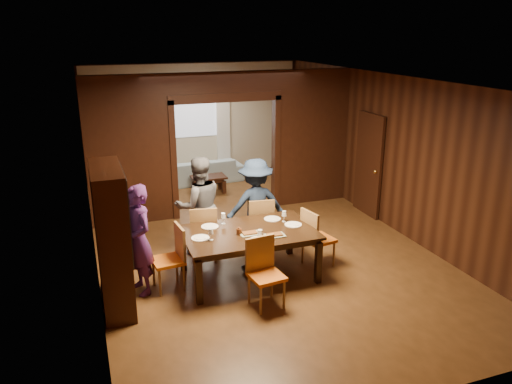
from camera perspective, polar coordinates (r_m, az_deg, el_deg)
name	(u,v)px	position (r m, az deg, el deg)	size (l,w,h in m)	color
floor	(252,239)	(9.23, -0.44, -5.42)	(9.00, 9.00, 0.00)	#4F3116
ceiling	(252,79)	(8.49, -0.49, 12.81)	(5.50, 9.00, 0.02)	silver
room_walls	(222,139)	(10.48, -3.90, 6.10)	(5.52, 9.01, 2.90)	black
person_purple	(139,240)	(7.36, -13.27, -5.37)	(0.60, 0.39, 1.64)	#4C2263
person_grey	(199,206)	(8.44, -6.52, -1.60)	(0.83, 0.65, 1.71)	#57585E
person_navy	(256,205)	(8.55, -0.04, -1.51)	(1.05, 0.60, 1.63)	#19263E
sofa	(202,170)	(12.63, -6.19, 2.47)	(2.01, 0.78, 0.59)	#9CBACD
serving_bowl	(251,226)	(7.71, -0.55, -3.91)	(0.31, 0.31, 0.08)	black
dining_table	(249,254)	(7.77, -0.82, -7.08)	(2.01, 1.25, 0.76)	black
coffee_table	(209,184)	(11.78, -5.42, 0.86)	(0.80, 0.50, 0.40)	black
chair_left	(168,259)	(7.49, -10.06, -7.51)	(0.44, 0.44, 0.97)	orange
chair_right	(319,237)	(8.16, 7.18, -5.16)	(0.44, 0.44, 0.97)	#CB5C13
chair_far_l	(203,232)	(8.33, -6.03, -4.60)	(0.44, 0.44, 0.97)	#EE4616
chair_far_r	(259,223)	(8.66, 0.38, -3.59)	(0.44, 0.44, 0.97)	#CB7013
chair_near	(266,274)	(6.95, 1.20, -9.37)	(0.44, 0.44, 0.97)	#D15F13
hutch	(112,239)	(7.03, -16.14, -5.17)	(0.40, 1.20, 2.00)	black
door_right	(369,165)	(10.45, 12.74, 3.07)	(0.06, 0.90, 2.10)	black
window_far	(194,111)	(12.89, -7.10, 9.16)	(1.20, 0.03, 1.30)	silver
curtain_left	(166,131)	(12.78, -10.28, 6.89)	(0.35, 0.06, 2.40)	white
curtain_right	(223,127)	(13.11, -3.77, 7.42)	(0.35, 0.06, 2.40)	white
plate_left	(200,238)	(7.41, -6.37, -5.24)	(0.27, 0.27, 0.01)	white
plate_far_l	(210,227)	(7.81, -5.30, -3.95)	(0.27, 0.27, 0.01)	white
plate_far_r	(272,219)	(8.08, 1.87, -3.09)	(0.27, 0.27, 0.01)	silver
plate_right	(293,225)	(7.87, 4.27, -3.74)	(0.27, 0.27, 0.01)	white
plate_near	(258,240)	(7.30, 0.25, -5.50)	(0.27, 0.27, 0.01)	white
platter_a	(250,233)	(7.50, -0.72, -4.74)	(0.30, 0.20, 0.04)	gray
platter_b	(275,235)	(7.44, 2.17, -4.93)	(0.30, 0.20, 0.04)	gray
wineglass_left	(211,234)	(7.30, -5.17, -4.85)	(0.08, 0.08, 0.18)	silver
wineglass_far	(223,218)	(7.88, -3.75, -3.04)	(0.08, 0.08, 0.18)	silver
wineglass_right	(284,216)	(7.96, 3.23, -2.80)	(0.08, 0.08, 0.18)	silver
tumbler	(260,234)	(7.33, 0.45, -4.85)	(0.07, 0.07, 0.14)	silver
condiment_jar	(239,231)	(7.49, -1.96, -4.46)	(0.08, 0.08, 0.11)	#502812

